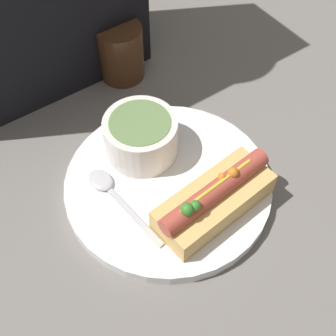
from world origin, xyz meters
name	(u,v)px	position (x,y,z in m)	size (l,w,h in m)	color
ground_plane	(168,188)	(0.00, 0.00, 0.00)	(4.00, 4.00, 0.00)	slate
dinner_plate	(168,185)	(0.00, 0.00, 0.01)	(0.29, 0.29, 0.02)	white
hot_dog	(214,199)	(0.02, -0.07, 0.04)	(0.17, 0.08, 0.06)	#DBAD60
soup_bowl	(140,136)	(0.00, 0.07, 0.05)	(0.10, 0.10, 0.06)	silver
spoon	(109,189)	(-0.08, 0.03, 0.02)	(0.03, 0.15, 0.01)	#B7B7BC
drinking_glass	(121,52)	(0.07, 0.24, 0.05)	(0.07, 0.07, 0.09)	#4C2D19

